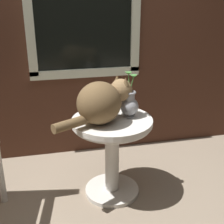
{
  "coord_description": "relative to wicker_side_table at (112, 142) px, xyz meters",
  "views": [
    {
      "loc": [
        -0.17,
        -1.6,
        1.36
      ],
      "look_at": [
        0.24,
        0.2,
        0.63
      ],
      "focal_mm": 48.38,
      "sensor_mm": 36.0,
      "label": 1
    }
  ],
  "objects": [
    {
      "name": "cat",
      "position": [
        -0.08,
        -0.04,
        0.31
      ],
      "size": [
        0.55,
        0.37,
        0.28
      ],
      "color": "brown",
      "rests_on": "wicker_side_table"
    },
    {
      "name": "ground_plane",
      "position": [
        -0.24,
        -0.2,
        -0.41
      ],
      "size": [
        6.0,
        6.0,
        0.0
      ],
      "primitive_type": "plane",
      "color": "gray"
    },
    {
      "name": "back_wall",
      "position": [
        -0.23,
        0.69,
        0.89
      ],
      "size": [
        4.0,
        0.07,
        2.6
      ],
      "color": "#47281C",
      "rests_on": "ground_plane"
    },
    {
      "name": "pewter_vase_with_ivy",
      "position": [
        0.12,
        0.01,
        0.26
      ],
      "size": [
        0.12,
        0.12,
        0.3
      ],
      "color": "#99999E",
      "rests_on": "wicker_side_table"
    },
    {
      "name": "wicker_side_table",
      "position": [
        0.0,
        0.0,
        0.0
      ],
      "size": [
        0.54,
        0.54,
        0.58
      ],
      "color": "silver",
      "rests_on": "ground_plane"
    }
  ]
}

